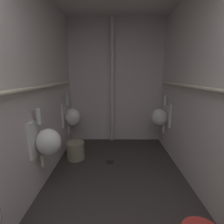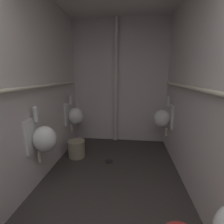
# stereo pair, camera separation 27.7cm
# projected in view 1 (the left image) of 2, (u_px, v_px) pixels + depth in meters

# --- Properties ---
(floor) EXTENTS (2.12, 3.49, 0.08)m
(floor) POSITION_uv_depth(u_px,v_px,m) (117.00, 192.00, 2.11)
(floor) COLOR #383330
(floor) RESTS_ON ground
(wall_left) EXTENTS (0.06, 3.49, 2.60)m
(wall_left) POSITION_uv_depth(u_px,v_px,m) (27.00, 90.00, 1.82)
(wall_left) COLOR silver
(wall_left) RESTS_ON ground
(wall_right) EXTENTS (0.06, 3.49, 2.60)m
(wall_right) POSITION_uv_depth(u_px,v_px,m) (209.00, 90.00, 1.80)
(wall_right) COLOR silver
(wall_right) RESTS_ON ground
(wall_back) EXTENTS (2.12, 0.06, 2.60)m
(wall_back) POSITION_uv_depth(u_px,v_px,m) (116.00, 83.00, 3.48)
(wall_back) COLOR silver
(wall_back) RESTS_ON ground
(urinal_left_mid) EXTENTS (0.32, 0.30, 0.76)m
(urinal_left_mid) POSITION_uv_depth(u_px,v_px,m) (47.00, 141.00, 1.94)
(urinal_left_mid) COLOR white
(urinal_left_far) EXTENTS (0.32, 0.30, 0.76)m
(urinal_left_far) POSITION_uv_depth(u_px,v_px,m) (72.00, 117.00, 3.09)
(urinal_left_far) COLOR white
(urinal_right_mid) EXTENTS (0.32, 0.30, 0.76)m
(urinal_right_mid) POSITION_uv_depth(u_px,v_px,m) (160.00, 117.00, 3.08)
(urinal_right_mid) COLOR white
(supply_pipe_left) EXTENTS (0.06, 2.73, 0.06)m
(supply_pipe_left) POSITION_uv_depth(u_px,v_px,m) (36.00, 88.00, 1.84)
(supply_pipe_left) COLOR beige
(supply_pipe_right) EXTENTS (0.06, 2.73, 0.06)m
(supply_pipe_right) POSITION_uv_depth(u_px,v_px,m) (200.00, 88.00, 1.83)
(supply_pipe_right) COLOR beige
(standpipe_back_wall) EXTENTS (0.08, 0.08, 2.55)m
(standpipe_back_wall) POSITION_uv_depth(u_px,v_px,m) (112.00, 83.00, 3.37)
(standpipe_back_wall) COLOR silver
(standpipe_back_wall) RESTS_ON ground
(floor_drain) EXTENTS (0.14, 0.14, 0.01)m
(floor_drain) POSITION_uv_depth(u_px,v_px,m) (110.00, 162.00, 2.77)
(floor_drain) COLOR black
(floor_drain) RESTS_ON ground
(waste_bin) EXTENTS (0.30, 0.30, 0.31)m
(waste_bin) POSITION_uv_depth(u_px,v_px,m) (76.00, 151.00, 2.86)
(waste_bin) COLOR #9E937A
(waste_bin) RESTS_ON ground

